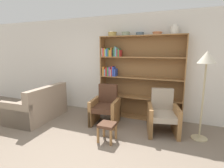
# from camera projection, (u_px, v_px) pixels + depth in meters

# --- Properties ---
(ground_plane) EXTENTS (24.00, 24.00, 0.00)m
(ground_plane) POSITION_uv_depth(u_px,v_px,m) (76.00, 163.00, 2.83)
(ground_plane) COLOR #7A6B5B
(wall_back) EXTENTS (12.00, 0.06, 2.75)m
(wall_back) POSITION_uv_depth(u_px,v_px,m) (125.00, 66.00, 4.86)
(wall_back) COLOR silver
(wall_back) RESTS_ON ground
(bookshelf) EXTENTS (2.19, 0.30, 2.18)m
(bookshelf) POSITION_uv_depth(u_px,v_px,m) (134.00, 78.00, 4.66)
(bookshelf) COLOR olive
(bookshelf) RESTS_ON ground
(bowl_copper) EXTENTS (0.24, 0.24, 0.11)m
(bowl_copper) POSITION_uv_depth(u_px,v_px,m) (112.00, 34.00, 4.65)
(bowl_copper) COLOR tan
(bowl_copper) RESTS_ON bookshelf
(bowl_stoneware) EXTENTS (0.22, 0.22, 0.10)m
(bowl_stoneware) POSITION_uv_depth(u_px,v_px,m) (126.00, 34.00, 4.51)
(bowl_stoneware) COLOR gray
(bowl_stoneware) RESTS_ON bookshelf
(bowl_olive) EXTENTS (0.21, 0.21, 0.08)m
(bowl_olive) POSITION_uv_depth(u_px,v_px,m) (140.00, 34.00, 4.37)
(bowl_olive) COLOR slate
(bowl_olive) RESTS_ON bookshelf
(bowl_sage) EXTENTS (0.23, 0.23, 0.07)m
(bowl_sage) POSITION_uv_depth(u_px,v_px,m) (157.00, 33.00, 4.21)
(bowl_sage) COLOR #C67547
(bowl_sage) RESTS_ON bookshelf
(vase_tall) EXTENTS (0.18, 0.18, 0.22)m
(vase_tall) POSITION_uv_depth(u_px,v_px,m) (174.00, 30.00, 4.06)
(vase_tall) COLOR silver
(vase_tall) RESTS_ON bookshelf
(couch) EXTENTS (1.01, 1.51, 0.89)m
(couch) POSITION_uv_depth(u_px,v_px,m) (38.00, 107.00, 4.67)
(couch) COLOR gray
(couch) RESTS_ON ground
(armchair_leather) EXTENTS (0.72, 0.75, 0.95)m
(armchair_leather) POSITION_uv_depth(u_px,v_px,m) (106.00, 107.00, 4.37)
(armchair_leather) COLOR olive
(armchair_leather) RESTS_ON ground
(armchair_cushioned) EXTENTS (0.79, 0.82, 0.95)m
(armchair_cushioned) POSITION_uv_depth(u_px,v_px,m) (163.00, 115.00, 3.85)
(armchair_cushioned) COLOR olive
(armchair_cushioned) RESTS_ON ground
(floor_lamp) EXTENTS (0.35, 0.35, 1.80)m
(floor_lamp) POSITION_uv_depth(u_px,v_px,m) (206.00, 65.00, 3.35)
(floor_lamp) COLOR tan
(floor_lamp) RESTS_ON ground
(footstool) EXTENTS (0.31, 0.31, 0.37)m
(footstool) POSITION_uv_depth(u_px,v_px,m) (107.00, 127.00, 3.48)
(footstool) COLOR olive
(footstool) RESTS_ON ground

